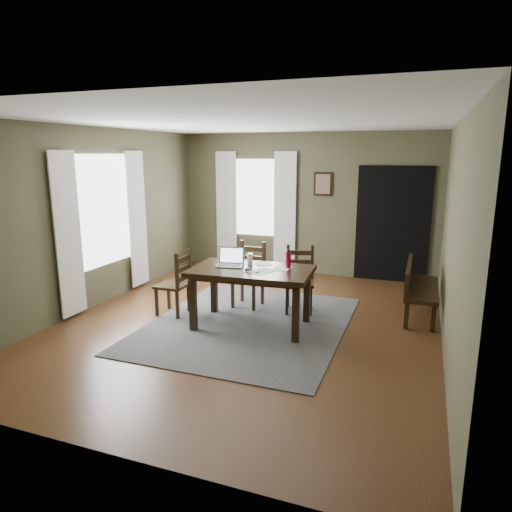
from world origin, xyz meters
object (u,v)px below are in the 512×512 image
at_px(bench, 417,285).
at_px(laptop, 231,261).
at_px(chair_back_right, 300,280).
at_px(chair_end, 175,284).
at_px(chair_back_left, 249,275).
at_px(water_bottle, 288,260).
at_px(dining_table, 251,276).

bearing_deg(bench, laptop, 115.20).
distance_m(chair_back_right, laptop, 1.16).
xyz_separation_m(chair_end, chair_back_left, (0.85, 0.76, 0.01)).
relative_size(chair_end, chair_back_right, 0.99).
relative_size(chair_back_right, water_bottle, 3.81).
height_order(chair_end, chair_back_left, chair_back_left).
relative_size(chair_back_left, water_bottle, 3.87).
relative_size(bench, laptop, 3.42).
height_order(chair_back_right, laptop, laptop).
relative_size(dining_table, chair_back_left, 1.68).
distance_m(bench, laptop, 2.70).
xyz_separation_m(chair_back_left, chair_back_right, (0.78, 0.05, -0.01)).
bearing_deg(water_bottle, dining_table, -156.37).
bearing_deg(dining_table, laptop, 163.28).
height_order(bench, laptop, laptop).
relative_size(laptop, water_bottle, 1.59).
distance_m(chair_back_left, bench, 2.46).
bearing_deg(chair_back_right, dining_table, -131.22).
relative_size(dining_table, chair_back_right, 1.71).
bearing_deg(laptop, bench, 14.19).
xyz_separation_m(bench, laptop, (-2.42, -1.14, 0.41)).
bearing_deg(bench, dining_table, 120.27).
xyz_separation_m(chair_end, chair_back_right, (1.63, 0.81, 0.01)).
bearing_deg(dining_table, chair_end, 174.37).
bearing_deg(bench, chair_back_right, 102.63).
distance_m(chair_back_left, laptop, 0.82).
distance_m(chair_end, laptop, 0.95).
relative_size(chair_end, chair_back_left, 0.97).
height_order(chair_back_left, water_bottle, water_bottle).
bearing_deg(chair_back_left, water_bottle, -34.75).
relative_size(dining_table, chair_end, 1.73).
xyz_separation_m(chair_end, water_bottle, (1.64, 0.15, 0.46)).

